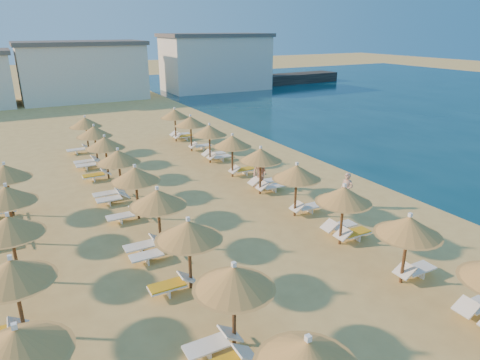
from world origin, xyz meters
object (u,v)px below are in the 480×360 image
beachgoer_a (346,190)px  beachgoer_b (260,173)px  jetty (261,81)px  parasol_row_east (297,173)px  parasol_row_west (158,199)px

beachgoer_a → beachgoer_b: bearing=-171.3°
jetty → parasol_row_east: (-24.71, -44.46, 1.51)m
jetty → beachgoer_a: bearing=-119.7°
parasol_row_west → beachgoer_b: size_ratio=19.09×
beachgoer_b → parasol_row_west: bearing=-77.7°
parasol_row_east → beachgoer_b: 4.31m
jetty → parasol_row_west: 54.62m
parasol_row_west → parasol_row_east: bearing=0.0°
parasol_row_east → jetty: bearing=60.9°
jetty → beachgoer_b: bearing=-124.9°
parasol_row_west → beachgoer_b: parasol_row_west is taller
parasol_row_east → parasol_row_west: 6.98m
beachgoer_b → beachgoer_a: bearing=13.5°
jetty → beachgoer_b: 47.13m
beachgoer_a → parasol_row_west: bearing=-113.6°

